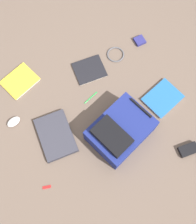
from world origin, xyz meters
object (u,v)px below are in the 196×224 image
book_manual (89,70)px  cable_coil (116,54)px  computer_mouse (14,122)px  power_brick (188,150)px  usb_stick (47,187)px  laptop (56,135)px  book_blue (20,81)px  backpack (120,131)px  earbud_pouch (140,41)px  pen_black (91,97)px  book_red (163,98)px

book_manual → cable_coil: book_manual is taller
computer_mouse → power_brick: size_ratio=0.77×
usb_stick → laptop: bearing=145.3°
book_manual → book_blue: book_blue is taller
backpack → usb_stick: backpack is taller
book_blue → cable_coil: bearing=80.1°
cable_coil → earbud_pouch: (-0.02, 0.23, 0.01)m
computer_mouse → pen_black: size_ratio=0.77×
book_blue → pen_black: book_blue is taller
book_red → book_blue: (-0.63, -0.89, -0.00)m
book_blue → usb_stick: book_blue is taller
power_brick → pen_black: size_ratio=0.99×
book_red → power_brick: (0.41, -0.05, 0.01)m
earbud_pouch → cable_coil: bearing=-85.4°
power_brick → earbud_pouch: bearing=170.6°
backpack → pen_black: bearing=-171.9°
cable_coil → pen_black: size_ratio=1.06×
earbud_pouch → book_blue: bearing=-96.6°
cable_coil → pen_black: cable_coil is taller
book_manual → power_brick: size_ratio=1.93×
backpack → usb_stick: size_ratio=8.59×
pen_black → earbud_pouch: (-0.25, 0.57, 0.01)m
book_blue → earbud_pouch: 1.00m
usb_stick → earbud_pouch: bearing=121.6°
book_manual → earbud_pouch: 0.48m
book_red → laptop: bearing=-97.6°
backpack → computer_mouse: size_ratio=4.87×
backpack → earbud_pouch: 0.80m
pen_black → book_blue: bearing=-131.4°
power_brick → backpack: bearing=-131.0°
pen_black → usb_stick: same height
backpack → earbud_pouch: (-0.60, 0.52, -0.08)m
laptop → power_brick: power_brick is taller
laptop → pen_black: size_ratio=2.70×
pen_black → laptop: bearing=-67.4°
book_red → earbud_pouch: 0.52m
book_red → pen_black: 0.54m
book_red → book_manual: (-0.47, -0.38, -0.00)m
book_red → pen_black: size_ratio=2.33×
laptop → usb_stick: (0.29, -0.20, -0.01)m
computer_mouse → cable_coil: size_ratio=0.72×
backpack → laptop: 0.46m
computer_mouse → book_manual: bearing=88.4°
computer_mouse → cable_coil: (-0.15, 0.92, -0.01)m
laptop → cable_coil: bearing=118.8°
book_red → book_blue: 1.09m
book_manual → laptop: bearing=-51.6°
book_manual → power_brick: power_brick is taller
book_manual → book_blue: bearing=-107.2°
book_blue → laptop: bearing=7.0°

